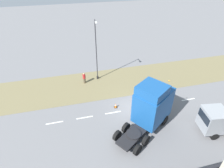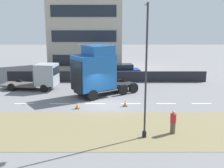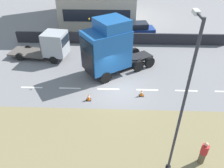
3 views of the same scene
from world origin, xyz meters
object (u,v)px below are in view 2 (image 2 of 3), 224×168
(flatbed_truck, at_px, (43,76))
(lamp_post, at_px, (146,76))
(parked_car, at_px, (122,72))
(traffic_cone_trailing, at_px, (77,105))
(lorry_cab, at_px, (96,71))
(pedestrian, at_px, (173,122))
(traffic_cone_lead, at_px, (125,103))

(flatbed_truck, bearing_deg, lamp_post, 45.49)
(flatbed_truck, bearing_deg, parked_car, 131.20)
(lamp_post, bearing_deg, flatbed_truck, 37.38)
(flatbed_truck, bearing_deg, traffic_cone_trailing, 42.21)
(lorry_cab, distance_m, pedestrian, 10.99)
(parked_car, distance_m, traffic_cone_trailing, 12.99)
(traffic_cone_lead, bearing_deg, traffic_cone_trailing, 99.49)
(flatbed_truck, xyz_separation_m, pedestrian, (-11.85, -11.42, -0.71))
(traffic_cone_trailing, bearing_deg, pedestrian, -127.13)
(traffic_cone_lead, relative_size, traffic_cone_trailing, 1.00)
(flatbed_truck, xyz_separation_m, lamp_post, (-12.38, -9.46, 2.53))
(lorry_cab, relative_size, parked_car, 1.48)
(flatbed_truck, bearing_deg, traffic_cone_lead, 63.59)
(lamp_post, distance_m, traffic_cone_trailing, 8.54)
(lorry_cab, bearing_deg, parked_car, -53.63)
(parked_car, relative_size, lamp_post, 0.55)
(lorry_cab, distance_m, flatbed_truck, 6.44)
(pedestrian, height_order, traffic_cone_trailing, pedestrian)
(lorry_cab, relative_size, traffic_cone_lead, 11.64)
(lorry_cab, xyz_separation_m, lamp_post, (-9.84, -3.63, 1.51))
(pedestrian, bearing_deg, lorry_cab, 30.98)
(flatbed_truck, bearing_deg, lorry_cab, 74.56)
(lorry_cab, bearing_deg, lamp_post, 165.97)
(parked_car, bearing_deg, lamp_post, 173.77)
(lamp_post, height_order, traffic_cone_trailing, lamp_post)
(lamp_post, relative_size, traffic_cone_lead, 14.44)
(flatbed_truck, distance_m, traffic_cone_lead, 10.44)
(flatbed_truck, height_order, traffic_cone_trailing, flatbed_truck)
(lorry_cab, xyz_separation_m, flatbed_truck, (2.54, 5.83, -1.02))
(parked_car, relative_size, pedestrian, 2.90)
(lorry_cab, xyz_separation_m, traffic_cone_lead, (-3.34, -2.72, -2.21))
(lamp_post, bearing_deg, pedestrian, -74.68)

